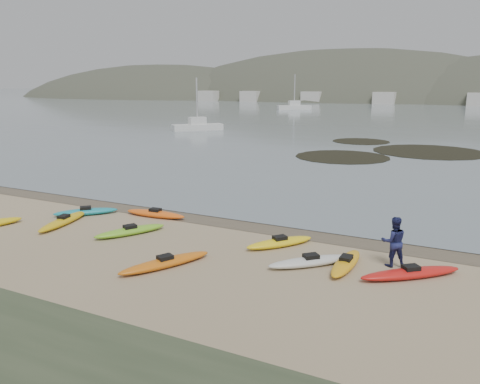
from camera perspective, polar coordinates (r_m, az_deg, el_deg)
The scene contains 8 objects.
ground at distance 23.53m, azimuth 0.00°, elevation -3.56°, with size 600.00×600.00×0.00m, color tan.
wet_sand at distance 23.28m, azimuth -0.33°, elevation -3.74°, with size 60.00×60.00×0.00m, color brown.
water at distance 320.42m, azimuth 25.11°, elevation 10.65°, with size 1200.00×1200.00×0.00m, color slate.
kayaks at distance 20.22m, azimuth -3.88°, elevation -5.90°, with size 24.19×8.75×0.34m.
person_east at distance 18.52m, azimuth 18.23°, elevation -5.76°, with size 0.94×0.73×1.93m, color navy.
kelp_mats at distance 50.22m, azimuth 17.79°, elevation 4.77°, with size 16.97×20.54×0.04m.
moored_boats at distance 99.01m, azimuth 25.76°, elevation 8.22°, with size 96.01×73.18×1.25m.
far_town at distance 165.31m, azimuth 25.47°, elevation 10.18°, with size 199.00×5.00×4.00m.
Camera 1 is at (10.05, -20.19, 6.73)m, focal length 35.00 mm.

